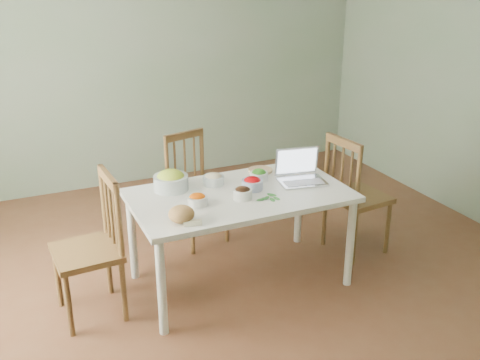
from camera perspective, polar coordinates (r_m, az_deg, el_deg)
name	(u,v)px	position (r m, az deg, el deg)	size (l,w,h in m)	color
floor	(243,288)	(4.26, 0.29, -11.05)	(5.00, 5.00, 0.00)	brown
wall_back	(144,59)	(6.03, -9.85, 12.25)	(5.00, 0.00, 2.70)	gray
dining_table	(240,238)	(4.16, 0.00, -6.01)	(1.57, 0.89, 0.74)	white
chair_far	(198,190)	(4.74, -4.41, -1.06)	(0.42, 0.40, 0.96)	#452C0F
chair_left	(86,249)	(3.87, -15.62, -6.88)	(0.45, 0.43, 1.01)	#452C0F
chair_right	(358,194)	(4.68, 12.10, -1.41)	(0.45, 0.43, 1.02)	#452C0F
bread_boule	(181,214)	(3.56, -6.08, -3.52)	(0.17, 0.17, 0.11)	#9E7E46
butter_stick	(193,223)	(3.53, -4.93, -4.44)	(0.12, 0.03, 0.03)	#F1E8C3
bowl_squash	(171,180)	(4.07, -7.16, -0.03)	(0.25, 0.25, 0.15)	gold
bowl_carrot	(197,199)	(3.81, -4.43, -2.00)	(0.14, 0.14, 0.08)	#D24E00
bowl_onion	(213,179)	(4.15, -2.76, 0.11)	(0.16, 0.16, 0.09)	beige
bowl_mushroom	(243,193)	(3.89, 0.27, -1.35)	(0.13, 0.13, 0.09)	black
bowl_redpep	(252,183)	(4.05, 1.28, -0.35)	(0.16, 0.16, 0.09)	#C10009
bowl_broccoli	(259,175)	(4.22, 1.96, 0.53)	(0.14, 0.14, 0.09)	#1C5C0B
flatbread	(260,170)	(4.41, 2.09, 1.01)	(0.19, 0.19, 0.02)	tan
basil_bunch	(267,197)	(3.91, 2.83, -1.79)	(0.19, 0.19, 0.02)	#1F7928
laptop	(303,168)	(4.17, 6.51, 1.27)	(0.35, 0.27, 0.24)	silver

